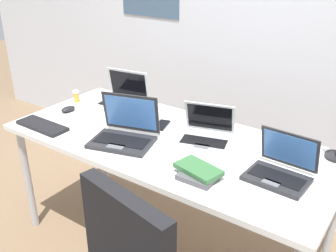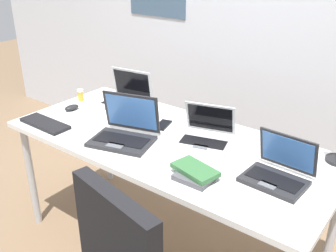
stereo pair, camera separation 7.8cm
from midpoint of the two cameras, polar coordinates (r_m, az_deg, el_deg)
ground_plane at (r=2.53m, az=0.92°, el=-17.13°), size 12.00×12.00×0.00m
wall_back at (r=2.87m, az=14.80°, el=16.27°), size 6.00×0.13×2.60m
desk at (r=2.13m, az=1.04°, el=-3.35°), size 1.80×0.80×0.74m
laptop_near_lamp at (r=2.07m, az=6.58°, el=-1.43°), size 0.33×0.31×0.20m
laptop_back_right at (r=2.56m, az=-5.38°, el=4.02°), size 0.33×0.28×0.22m
laptop_front_right at (r=2.09m, az=-5.31°, el=-0.89°), size 0.38×0.34×0.24m
laptop_mid_desk at (r=1.81m, az=17.00°, el=-6.46°), size 0.28×0.25×0.20m
external_keyboard at (r=2.37m, az=-16.69°, el=0.34°), size 0.33×0.12×0.02m
computer_mouse at (r=2.54m, az=-13.07°, el=2.64°), size 0.07×0.10×0.03m
cell_phone at (r=2.26m, az=0.25°, el=0.16°), size 0.10×0.15×0.01m
pill_bottle at (r=2.68m, az=-11.88°, el=4.47°), size 0.04×0.04×0.08m
book_stack at (r=1.77m, az=5.28°, el=-6.88°), size 0.23×0.17×0.05m
coffee_mug at (r=2.26m, az=7.86°, el=0.97°), size 0.11×0.08×0.09m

